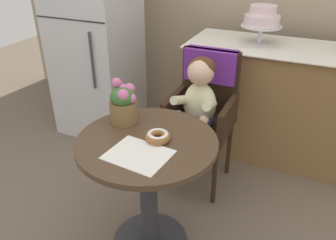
% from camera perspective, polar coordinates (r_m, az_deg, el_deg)
% --- Properties ---
extents(cafe_table, '(0.72, 0.72, 0.72)m').
position_cam_1_polar(cafe_table, '(1.84, -3.36, -8.91)').
color(cafe_table, '#4C3826').
rests_on(cafe_table, ground).
extents(wicker_chair, '(0.42, 0.45, 0.95)m').
position_cam_1_polar(wicker_chair, '(2.36, 6.24, 3.72)').
color(wicker_chair, '#332114').
rests_on(wicker_chair, ground).
extents(seated_child, '(0.27, 0.32, 0.73)m').
position_cam_1_polar(seated_child, '(2.21, 5.01, 3.07)').
color(seated_child, beige).
rests_on(seated_child, ground).
extents(paper_napkin, '(0.31, 0.26, 0.00)m').
position_cam_1_polar(paper_napkin, '(1.61, -4.95, -5.78)').
color(paper_napkin, white).
rests_on(paper_napkin, cafe_table).
extents(donut_front, '(0.13, 0.13, 0.05)m').
position_cam_1_polar(donut_front, '(1.70, -1.70, -2.72)').
color(donut_front, '#936033').
rests_on(donut_front, cafe_table).
extents(flower_vase, '(0.15, 0.15, 0.24)m').
position_cam_1_polar(flower_vase, '(1.85, -7.46, 2.85)').
color(flower_vase, brown).
rests_on(flower_vase, cafe_table).
extents(display_counter, '(1.56, 0.62, 0.90)m').
position_cam_1_polar(display_counter, '(2.85, 18.97, 2.61)').
color(display_counter, olive).
rests_on(display_counter, ground).
extents(tiered_cake_stand, '(0.30, 0.30, 0.28)m').
position_cam_1_polar(tiered_cake_stand, '(2.68, 15.40, 15.93)').
color(tiered_cake_stand, silver).
rests_on(tiered_cake_stand, display_counter).
extents(refrigerator, '(0.64, 0.63, 1.70)m').
position_cam_1_polar(refrigerator, '(3.06, -12.00, 13.26)').
color(refrigerator, silver).
rests_on(refrigerator, ground).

